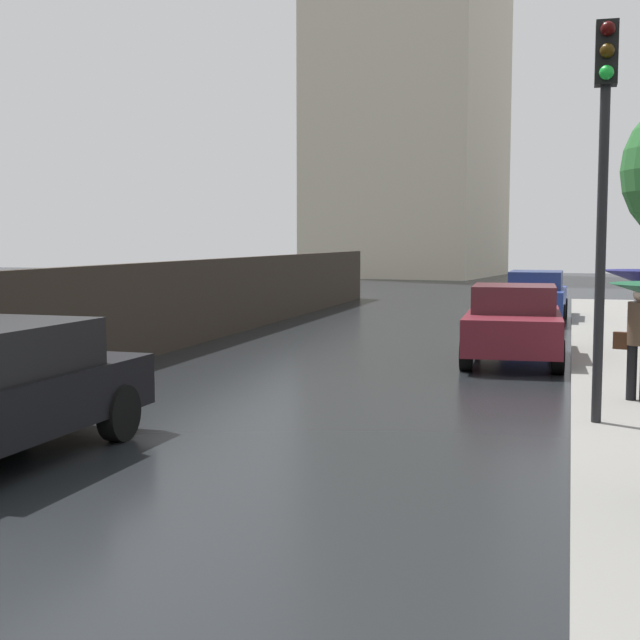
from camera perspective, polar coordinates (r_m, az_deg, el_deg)
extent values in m
cube|color=maroon|center=(17.50, 12.41, -0.59)|extent=(1.93, 4.07, 0.68)
cube|color=#461C22|center=(17.49, 12.45, 1.37)|extent=(1.62, 1.85, 0.52)
cylinder|color=black|center=(18.88, 10.01, -1.17)|extent=(0.25, 0.61, 0.60)
cylinder|color=black|center=(18.86, 14.92, -1.28)|extent=(0.25, 0.61, 0.60)
cylinder|color=black|center=(16.27, 9.44, -2.19)|extent=(0.25, 0.61, 0.60)
cylinder|color=black|center=(16.24, 15.15, -2.31)|extent=(0.25, 0.61, 0.60)
cylinder|color=black|center=(10.75, -12.87, -5.89)|extent=(0.24, 0.68, 0.67)
cylinder|color=black|center=(11.64, -19.74, -5.22)|extent=(0.24, 0.68, 0.67)
cube|color=navy|center=(26.18, 13.77, 1.26)|extent=(1.71, 3.83, 0.65)
cube|color=navy|center=(26.19, 13.80, 2.54)|extent=(1.48, 2.05, 0.51)
cylinder|color=black|center=(27.50, 12.33, 0.80)|extent=(0.23, 0.62, 0.62)
cylinder|color=black|center=(27.42, 15.47, 0.71)|extent=(0.23, 0.62, 0.62)
cylinder|color=black|center=(25.01, 11.87, 0.37)|extent=(0.23, 0.62, 0.62)
cylinder|color=black|center=(24.93, 15.32, 0.28)|extent=(0.23, 0.62, 0.62)
cylinder|color=black|center=(13.09, 19.51, -3.21)|extent=(0.14, 0.14, 0.78)
cylinder|color=#4C3828|center=(12.99, 19.99, -0.22)|extent=(0.34, 0.34, 0.60)
cube|color=#3F2314|center=(13.06, 18.88, -1.26)|extent=(0.22, 0.15, 0.24)
cylinder|color=black|center=(11.23, 17.70, 3.91)|extent=(0.12, 0.12, 4.07)
cube|color=black|center=(11.44, 18.05, 16.07)|extent=(0.26, 0.26, 0.75)
sphere|color=#360503|center=(11.32, 18.12, 17.47)|extent=(0.17, 0.17, 0.17)
sphere|color=#392405|center=(11.27, 18.08, 16.23)|extent=(0.17, 0.17, 0.17)
sphere|color=green|center=(11.22, 18.04, 14.98)|extent=(0.17, 0.17, 0.17)
cube|color=beige|center=(59.02, 5.83, 16.02)|extent=(12.22, 12.72, 26.89)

